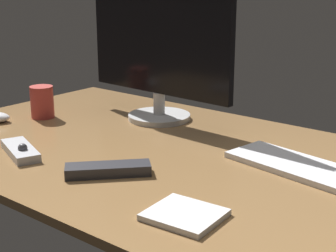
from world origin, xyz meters
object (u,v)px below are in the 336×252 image
object	(u,v)px
monitor	(159,47)
notepad	(185,215)
media_remote	(20,150)
tv_remote	(108,170)
coffee_mug	(42,102)
keyboard	(317,172)

from	to	relation	value
monitor	notepad	xyz separation A→B (cm)	(47.03, -48.98, -21.62)
media_remote	tv_remote	distance (cm)	26.87
media_remote	coffee_mug	size ratio (longest dim) A/B	1.79
media_remote	notepad	distance (cm)	52.83
keyboard	tv_remote	size ratio (longest dim) A/B	2.28
coffee_mug	notepad	xyz separation A→B (cm)	(76.54, -27.65, -4.36)
tv_remote	notepad	distance (cm)	26.98
media_remote	tv_remote	bearing A→B (deg)	30.38
keyboard	notepad	world-z (taller)	keyboard
monitor	coffee_mug	xyz separation A→B (cm)	(-29.51, -21.33, -17.26)
media_remote	coffee_mug	bearing A→B (deg)	154.38
tv_remote	coffee_mug	size ratio (longest dim) A/B	1.91
coffee_mug	keyboard	bearing A→B (deg)	5.29
media_remote	monitor	bearing A→B (deg)	104.48
keyboard	media_remote	distance (cm)	71.25
notepad	tv_remote	bearing A→B (deg)	166.60
monitor	coffee_mug	bearing A→B (deg)	-141.56
monitor	tv_remote	bearing A→B (deg)	-61.47
monitor	keyboard	world-z (taller)	monitor
tv_remote	keyboard	bearing A→B (deg)	-8.20
media_remote	tv_remote	size ratio (longest dim) A/B	0.94
tv_remote	coffee_mug	xyz separation A→B (cm)	(-50.30, 21.40, 3.72)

